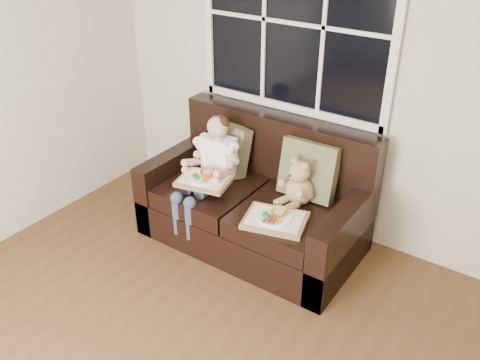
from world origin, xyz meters
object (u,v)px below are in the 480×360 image
Objects in this scene: child at (212,162)px; teddy_bear at (299,186)px; loveseat at (257,205)px; tray_right at (275,219)px; tray_left at (204,179)px.

child reaches higher than teddy_bear.
tray_right is at bearing -41.14° from loveseat.
teddy_bear is at bearing 10.75° from tray_left.
child is 1.66× the size of tray_right.
loveseat reaches higher than tray_right.
tray_right is at bearing -15.89° from tray_left.
child is at bearing -151.88° from teddy_bear.
child is 0.75m from tray_right.
child is 0.18m from tray_left.
tray_left is 0.89× the size of tray_right.
tray_left is (-0.66, -0.29, -0.03)m from teddy_bear.
child is 2.23× the size of teddy_bear.
teddy_bear is 0.72m from tray_left.
loveseat is 0.49m from tray_left.
tray_left is at bearing -72.67° from child.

